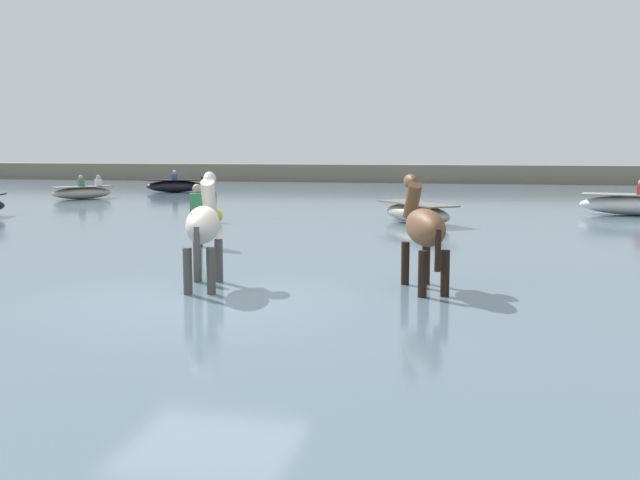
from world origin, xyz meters
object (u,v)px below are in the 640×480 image
boat_mid_outer (417,213)px  person_onlooker_left (198,219)px  boat_near_starboard (175,186)px  boat_near_port (640,205)px  horse_trailing_bay (424,230)px  horse_lead_pinto (204,227)px  boat_distant_west (82,192)px  channel_buoy (216,216)px

boat_mid_outer → person_onlooker_left: bearing=-125.7°
boat_near_starboard → boat_near_port: (19.84, -8.52, 0.03)m
horse_trailing_bay → boat_mid_outer: bearing=95.3°
horse_lead_pinto → person_onlooker_left: bearing=113.3°
horse_lead_pinto → boat_near_port: size_ratio=0.53×
person_onlooker_left → boat_mid_outer: bearing=54.3°
boat_near_port → boat_mid_outer: size_ratio=1.27×
boat_near_starboard → boat_distant_west: (-1.85, -5.43, -0.03)m
boat_near_starboard → horse_trailing_bay: bearing=-58.1°
boat_near_starboard → boat_mid_outer: boat_near_starboard is taller
person_onlooker_left → channel_buoy: person_onlooker_left is taller
boat_near_starboard → boat_distant_west: bearing=-108.8°
horse_lead_pinto → channel_buoy: bearing=109.7°
horse_lead_pinto → boat_mid_outer: (2.38, 10.34, -0.63)m
boat_near_port → person_onlooker_left: person_onlooker_left is taller
horse_lead_pinto → boat_distant_west: (-12.50, 17.49, -0.64)m
channel_buoy → boat_near_starboard: bearing=118.2°
boat_distant_west → boat_mid_outer: size_ratio=0.84×
boat_mid_outer → person_onlooker_left: (-4.28, -5.94, 0.31)m
boat_distant_west → person_onlooker_left: (10.60, -13.09, 0.31)m
horse_lead_pinto → horse_trailing_bay: bearing=9.2°
horse_trailing_bay → channel_buoy: 10.95m
boat_near_starboard → person_onlooker_left: person_onlooker_left is taller
boat_mid_outer → person_onlooker_left: person_onlooker_left is taller
boat_near_starboard → person_onlooker_left: bearing=-64.7°
boat_mid_outer → horse_trailing_bay: bearing=-84.7°
boat_mid_outer → boat_distant_west: bearing=154.3°
horse_lead_pinto → person_onlooker_left: 4.81m
horse_lead_pinto → horse_trailing_bay: 3.33m
boat_near_starboard → person_onlooker_left: size_ratio=1.82×
horse_lead_pinto → boat_distant_west: bearing=125.5°
horse_lead_pinto → horse_trailing_bay: horse_lead_pinto is taller
horse_trailing_bay → boat_mid_outer: 9.87m
horse_trailing_bay → channel_buoy: (-6.60, 8.71, -0.71)m
boat_mid_outer → channel_buoy: channel_buoy is taller
horse_lead_pinto → boat_distant_west: size_ratio=0.79×
boat_near_port → person_onlooker_left: (-11.09, -10.00, 0.26)m
boat_near_starboard → horse_lead_pinto: bearing=-65.1°
boat_near_port → boat_near_starboard: bearing=156.8°
horse_trailing_bay → person_onlooker_left: bearing=143.3°
boat_near_port → horse_lead_pinto: bearing=-122.6°
horse_trailing_bay → boat_distant_west: (-15.79, 16.95, -0.62)m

